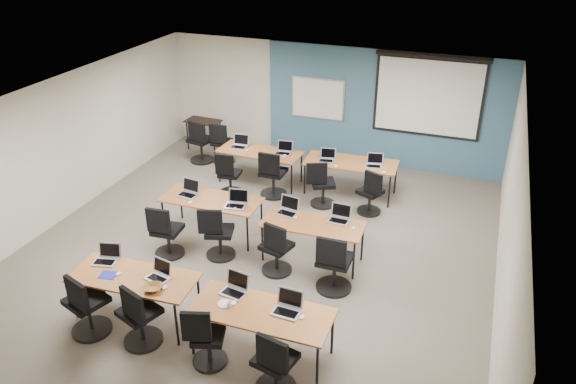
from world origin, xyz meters
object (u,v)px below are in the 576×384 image
at_px(laptop_6, 288,209).
at_px(spare_chair_b, 200,145).
at_px(whiteboard, 318,99).
at_px(task_chair_5, 218,237).
at_px(training_table_front_left, 134,279).
at_px(task_chair_1, 139,320).
at_px(laptop_8, 240,144).
at_px(spare_chair_a, 222,146).
at_px(task_chair_7, 334,267).
at_px(training_table_mid_left, 211,201).
at_px(laptop_10, 327,158).
at_px(task_chair_3, 275,368).
at_px(laptop_1, 159,274).
at_px(task_chair_2, 206,342).
at_px(task_chair_11, 370,196).
at_px(training_table_back_right, 351,164).
at_px(laptop_2, 235,288).
at_px(task_chair_4, 166,235).
at_px(task_chair_9, 272,178).
at_px(training_table_back_left, 260,153).
at_px(laptop_0, 107,257).
at_px(utility_table, 203,124).
at_px(projector_screen, 429,92).
at_px(task_chair_0, 86,309).
at_px(laptop_4, 189,191).
at_px(laptop_11, 374,163).
at_px(task_chair_10, 321,188).
at_px(task_chair_8, 229,177).
at_px(laptop_3, 288,306).
at_px(training_table_front_right, 262,313).
at_px(laptop_5, 237,202).
at_px(training_table_mid_right, 313,226).
at_px(laptop_9, 284,150).
at_px(task_chair_6, 276,252).
at_px(laptop_7, 340,217).

distance_m(laptop_6, spare_chair_b, 4.33).
relative_size(whiteboard, task_chair_5, 1.29).
distance_m(training_table_front_left, task_chair_1, 0.66).
bearing_deg(laptop_8, spare_chair_a, 137.87).
xyz_separation_m(task_chair_1, task_chair_7, (2.14, 2.10, 0.01)).
relative_size(training_table_mid_left, laptop_10, 5.69).
bearing_deg(task_chair_3, laptop_1, 171.33).
distance_m(task_chair_2, task_chair_11, 4.92).
bearing_deg(training_table_back_right, training_table_mid_left, -131.88).
relative_size(laptop_2, task_chair_4, 0.35).
bearing_deg(task_chair_9, task_chair_5, -90.51).
bearing_deg(task_chair_4, training_table_back_left, 78.71).
bearing_deg(laptop_0, training_table_back_right, 48.19).
distance_m(training_table_mid_left, training_table_back_left, 2.35).
height_order(laptop_0, task_chair_3, task_chair_3).
bearing_deg(spare_chair_b, laptop_2, -46.31).
distance_m(utility_table, spare_chair_a, 1.04).
xyz_separation_m(projector_screen, laptop_6, (-1.72, -4.10, -1.09)).
relative_size(training_table_back_right, laptop_8, 5.43).
height_order(task_chair_2, laptop_8, laptop_8).
relative_size(task_chair_0, task_chair_7, 0.99).
bearing_deg(laptop_4, laptop_11, 47.74).
height_order(laptop_10, task_chair_10, task_chair_10).
distance_m(laptop_6, task_chair_8, 2.48).
distance_m(laptop_3, task_chair_10, 4.31).
bearing_deg(task_chair_1, training_table_front_right, 33.85).
xyz_separation_m(task_chair_2, laptop_5, (-0.92, 2.97, 0.41)).
height_order(training_table_back_right, task_chair_11, task_chair_11).
xyz_separation_m(task_chair_2, spare_chair_a, (-2.73, 6.03, 0.02)).
distance_m(training_table_front_right, utility_table, 7.46).
xyz_separation_m(training_table_mid_right, laptop_5, (-1.46, 0.14, 0.11)).
xyz_separation_m(training_table_mid_right, task_chair_0, (-2.39, -2.87, -0.25)).
bearing_deg(laptop_9, laptop_0, -108.06).
relative_size(task_chair_4, task_chair_6, 1.01).
distance_m(whiteboard, training_table_front_left, 6.73).
xyz_separation_m(training_table_back_left, laptop_9, (0.52, 0.08, 0.11)).
bearing_deg(laptop_0, task_chair_8, 73.96).
distance_m(whiteboard, training_table_front_right, 6.91).
bearing_deg(laptop_0, laptop_3, -17.17).
relative_size(task_chair_8, task_chair_10, 0.97).
relative_size(training_table_front_left, laptop_7, 5.27).
height_order(task_chair_8, laptop_10, laptop_10).
xyz_separation_m(training_table_back_left, laptop_8, (-0.51, 0.07, 0.11)).
xyz_separation_m(laptop_4, task_chair_9, (0.94, 1.77, -0.37)).
distance_m(laptop_8, task_chair_9, 1.26).
bearing_deg(task_chair_5, task_chair_7, -23.15).
bearing_deg(laptop_11, laptop_6, -123.40).
relative_size(training_table_mid_right, utility_table, 2.01).
xyz_separation_m(training_table_back_right, laptop_8, (-2.51, -0.04, 0.11)).
height_order(laptop_0, task_chair_1, task_chair_1).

